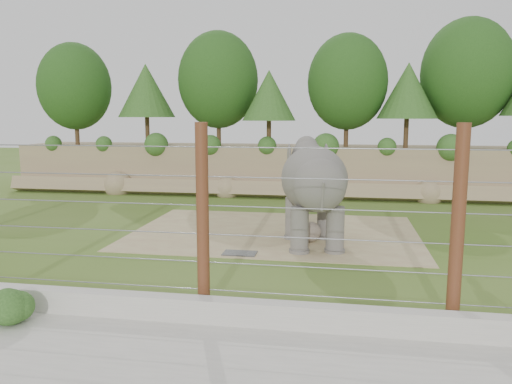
# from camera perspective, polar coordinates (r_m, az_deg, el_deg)

# --- Properties ---
(ground) EXTENTS (90.00, 90.00, 0.00)m
(ground) POSITION_cam_1_polar(r_m,az_deg,el_deg) (15.09, -1.30, -7.15)
(ground) COLOR #446B1B
(ground) RESTS_ON ground
(back_embankment) EXTENTS (30.00, 5.52, 8.77)m
(back_embankment) POSITION_cam_1_polar(r_m,az_deg,el_deg) (27.02, 5.13, 8.33)
(back_embankment) COLOR #91785D
(back_embankment) RESTS_ON ground
(dirt_patch) EXTENTS (10.00, 7.00, 0.02)m
(dirt_patch) POSITION_cam_1_polar(r_m,az_deg,el_deg) (17.88, 2.13, -4.61)
(dirt_patch) COLOR tan
(dirt_patch) RESTS_ON ground
(drain_grate) EXTENTS (1.00, 0.60, 0.03)m
(drain_grate) POSITION_cam_1_polar(r_m,az_deg,el_deg) (15.11, -1.86, -7.00)
(drain_grate) COLOR #262628
(drain_grate) RESTS_ON dirt_patch
(elephant) EXTENTS (2.55, 4.39, 3.34)m
(elephant) POSITION_cam_1_polar(r_m,az_deg,el_deg) (15.88, 6.60, -0.25)
(elephant) COLOR #5D5952
(elephant) RESTS_ON ground
(stone_ball) EXTENTS (0.67, 0.67, 0.67)m
(stone_ball) POSITION_cam_1_polar(r_m,az_deg,el_deg) (16.52, 6.25, -4.53)
(stone_ball) COLOR gray
(stone_ball) RESTS_ON dirt_patch
(retaining_wall) EXTENTS (26.00, 0.35, 0.50)m
(retaining_wall) POSITION_cam_1_polar(r_m,az_deg,el_deg) (10.41, -6.72, -13.20)
(retaining_wall) COLOR #BBB7AD
(retaining_wall) RESTS_ON ground
(walkway) EXTENTS (26.00, 4.00, 0.01)m
(walkway) POSITION_cam_1_polar(r_m,az_deg,el_deg) (8.79, -10.60, -19.37)
(walkway) COLOR #BBB7AD
(walkway) RESTS_ON ground
(barrier_fence) EXTENTS (20.26, 0.26, 4.00)m
(barrier_fence) POSITION_cam_1_polar(r_m,az_deg,el_deg) (10.36, -6.11, -3.16)
(barrier_fence) COLOR brown
(barrier_fence) RESTS_ON ground
(walkway_shrub) EXTENTS (0.80, 0.80, 0.80)m
(walkway_shrub) POSITION_cam_1_polar(r_m,az_deg,el_deg) (11.27, -26.58, -11.48)
(walkway_shrub) COLOR #294F1C
(walkway_shrub) RESTS_ON walkway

